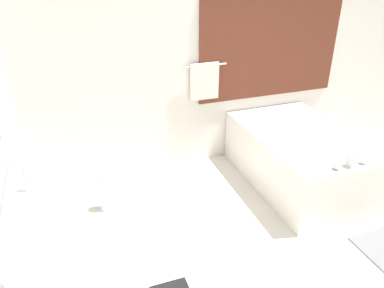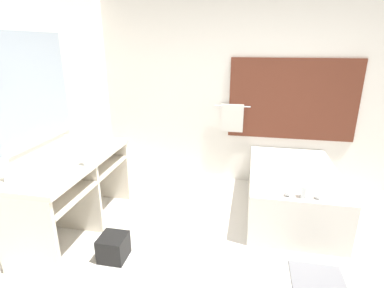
{
  "view_description": "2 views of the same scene",
  "coord_description": "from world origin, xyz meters",
  "px_view_note": "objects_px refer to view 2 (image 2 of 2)",
  "views": [
    {
      "loc": [
        -1.72,
        -1.45,
        2.23
      ],
      "look_at": [
        -0.79,
        1.15,
        0.8
      ],
      "focal_mm": 35.0,
      "sensor_mm": 36.0,
      "label": 1
    },
    {
      "loc": [
        -0.06,
        -2.05,
        2.0
      ],
      "look_at": [
        -0.7,
        1.22,
        0.87
      ],
      "focal_mm": 28.0,
      "sensor_mm": 36.0,
      "label": 2
    }
  ],
  "objects_px": {
    "water_bottle_2": "(6,170)",
    "waste_bin": "(114,247)",
    "water_bottle_1": "(86,155)",
    "bathtub": "(291,189)"
  },
  "relations": [
    {
      "from": "bathtub",
      "to": "water_bottle_1",
      "type": "height_order",
      "value": "water_bottle_1"
    },
    {
      "from": "waste_bin",
      "to": "water_bottle_2",
      "type": "bearing_deg",
      "value": -165.1
    },
    {
      "from": "water_bottle_1",
      "to": "water_bottle_2",
      "type": "xyz_separation_m",
      "value": [
        -0.49,
        -0.46,
        -0.0
      ]
    },
    {
      "from": "waste_bin",
      "to": "water_bottle_1",
      "type": "bearing_deg",
      "value": 143.24
    },
    {
      "from": "water_bottle_2",
      "to": "waste_bin",
      "type": "height_order",
      "value": "water_bottle_2"
    },
    {
      "from": "water_bottle_2",
      "to": "waste_bin",
      "type": "relative_size",
      "value": 0.87
    },
    {
      "from": "bathtub",
      "to": "water_bottle_2",
      "type": "height_order",
      "value": "water_bottle_2"
    },
    {
      "from": "bathtub",
      "to": "water_bottle_2",
      "type": "relative_size",
      "value": 7.13
    },
    {
      "from": "water_bottle_1",
      "to": "waste_bin",
      "type": "height_order",
      "value": "water_bottle_1"
    },
    {
      "from": "bathtub",
      "to": "waste_bin",
      "type": "distance_m",
      "value": 2.16
    }
  ]
}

